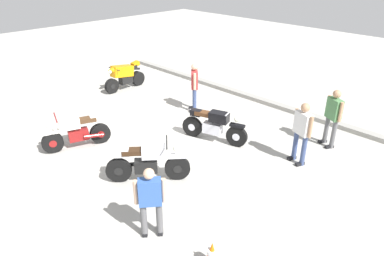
{
  "coord_description": "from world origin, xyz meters",
  "views": [
    {
      "loc": [
        7.78,
        -6.2,
        5.13
      ],
      "look_at": [
        1.44,
        0.05,
        0.75
      ],
      "focal_mm": 33.26,
      "sensor_mm": 36.0,
      "label": 1
    }
  ],
  "objects_px": {
    "motorcycle_silver_cruiser": "(147,162)",
    "person_in_red_shirt": "(194,84)",
    "motorcycle_cream_vintage": "(77,132)",
    "traffic_cone": "(212,254)",
    "person_in_green_shirt": "(333,114)",
    "person_in_blue_shirt": "(150,199)",
    "motorcycle_black_cruiser": "(214,125)",
    "motorcycle_orange_sportbike": "(124,75)",
    "person_in_white_shirt": "(302,129)"
  },
  "relations": [
    {
      "from": "motorcycle_cream_vintage",
      "to": "motorcycle_black_cruiser",
      "type": "bearing_deg",
      "value": 159.94
    },
    {
      "from": "motorcycle_cream_vintage",
      "to": "traffic_cone",
      "type": "relative_size",
      "value": 3.58
    },
    {
      "from": "person_in_green_shirt",
      "to": "person_in_blue_shirt",
      "type": "distance_m",
      "value": 6.13
    },
    {
      "from": "person_in_red_shirt",
      "to": "person_in_blue_shirt",
      "type": "relative_size",
      "value": 1.1
    },
    {
      "from": "motorcycle_silver_cruiser",
      "to": "person_in_blue_shirt",
      "type": "height_order",
      "value": "person_in_blue_shirt"
    },
    {
      "from": "motorcycle_orange_sportbike",
      "to": "motorcycle_cream_vintage",
      "type": "bearing_deg",
      "value": 36.34
    },
    {
      "from": "person_in_red_shirt",
      "to": "person_in_green_shirt",
      "type": "distance_m",
      "value": 4.74
    },
    {
      "from": "person_in_blue_shirt",
      "to": "traffic_cone",
      "type": "distance_m",
      "value": 1.53
    },
    {
      "from": "person_in_red_shirt",
      "to": "person_in_blue_shirt",
      "type": "distance_m",
      "value": 6.44
    },
    {
      "from": "person_in_white_shirt",
      "to": "traffic_cone",
      "type": "xyz_separation_m",
      "value": [
        0.79,
        -4.32,
        -0.73
      ]
    },
    {
      "from": "motorcycle_silver_cruiser",
      "to": "person_in_green_shirt",
      "type": "xyz_separation_m",
      "value": [
        2.31,
        4.94,
        0.48
      ]
    },
    {
      "from": "motorcycle_black_cruiser",
      "to": "person_in_green_shirt",
      "type": "bearing_deg",
      "value": 22.11
    },
    {
      "from": "motorcycle_orange_sportbike",
      "to": "person_in_red_shirt",
      "type": "height_order",
      "value": "person_in_red_shirt"
    },
    {
      "from": "person_in_white_shirt",
      "to": "person_in_blue_shirt",
      "type": "xyz_separation_m",
      "value": [
        -0.58,
        -4.6,
        -0.11
      ]
    },
    {
      "from": "motorcycle_orange_sportbike",
      "to": "motorcycle_black_cruiser",
      "type": "bearing_deg",
      "value": 79.33
    },
    {
      "from": "person_in_red_shirt",
      "to": "traffic_cone",
      "type": "distance_m",
      "value": 7.2
    },
    {
      "from": "motorcycle_orange_sportbike",
      "to": "person_in_green_shirt",
      "type": "height_order",
      "value": "person_in_green_shirt"
    },
    {
      "from": "motorcycle_black_cruiser",
      "to": "person_in_blue_shirt",
      "type": "height_order",
      "value": "person_in_blue_shirt"
    },
    {
      "from": "person_in_red_shirt",
      "to": "motorcycle_orange_sportbike",
      "type": "bearing_deg",
      "value": -39.57
    },
    {
      "from": "motorcycle_silver_cruiser",
      "to": "person_in_red_shirt",
      "type": "height_order",
      "value": "person_in_red_shirt"
    },
    {
      "from": "motorcycle_black_cruiser",
      "to": "motorcycle_silver_cruiser",
      "type": "bearing_deg",
      "value": -103.19
    },
    {
      "from": "traffic_cone",
      "to": "motorcycle_cream_vintage",
      "type": "bearing_deg",
      "value": 175.34
    },
    {
      "from": "person_in_green_shirt",
      "to": "motorcycle_cream_vintage",
      "type": "bearing_deg",
      "value": -14.8
    },
    {
      "from": "person_in_green_shirt",
      "to": "person_in_blue_shirt",
      "type": "height_order",
      "value": "person_in_green_shirt"
    },
    {
      "from": "motorcycle_orange_sportbike",
      "to": "motorcycle_cream_vintage",
      "type": "xyz_separation_m",
      "value": [
        3.19,
        -3.89,
        -0.11
      ]
    },
    {
      "from": "motorcycle_black_cruiser",
      "to": "motorcycle_cream_vintage",
      "type": "distance_m",
      "value": 4.01
    },
    {
      "from": "motorcycle_silver_cruiser",
      "to": "person_in_green_shirt",
      "type": "relative_size",
      "value": 0.96
    },
    {
      "from": "motorcycle_orange_sportbike",
      "to": "person_in_red_shirt",
      "type": "bearing_deg",
      "value": 94.36
    },
    {
      "from": "motorcycle_black_cruiser",
      "to": "traffic_cone",
      "type": "bearing_deg",
      "value": -66.74
    },
    {
      "from": "person_in_green_shirt",
      "to": "person_in_blue_shirt",
      "type": "xyz_separation_m",
      "value": [
        -0.71,
        -6.09,
        -0.11
      ]
    },
    {
      "from": "motorcycle_orange_sportbike",
      "to": "person_in_blue_shirt",
      "type": "xyz_separation_m",
      "value": [
        7.56,
        -4.64,
        0.29
      ]
    },
    {
      "from": "motorcycle_cream_vintage",
      "to": "person_in_green_shirt",
      "type": "height_order",
      "value": "person_in_green_shirt"
    },
    {
      "from": "motorcycle_orange_sportbike",
      "to": "person_in_red_shirt",
      "type": "xyz_separation_m",
      "value": [
        3.64,
        0.47,
        0.41
      ]
    },
    {
      "from": "motorcycle_orange_sportbike",
      "to": "motorcycle_silver_cruiser",
      "type": "bearing_deg",
      "value": 56.74
    },
    {
      "from": "person_in_white_shirt",
      "to": "person_in_blue_shirt",
      "type": "distance_m",
      "value": 4.64
    },
    {
      "from": "person_in_red_shirt",
      "to": "person_in_green_shirt",
      "type": "height_order",
      "value": "person_in_red_shirt"
    },
    {
      "from": "motorcycle_silver_cruiser",
      "to": "person_in_white_shirt",
      "type": "height_order",
      "value": "person_in_white_shirt"
    },
    {
      "from": "motorcycle_silver_cruiser",
      "to": "traffic_cone",
      "type": "bearing_deg",
      "value": -65.91
    },
    {
      "from": "motorcycle_black_cruiser",
      "to": "person_in_red_shirt",
      "type": "bearing_deg",
      "value": 130.3
    },
    {
      "from": "motorcycle_cream_vintage",
      "to": "person_in_green_shirt",
      "type": "bearing_deg",
      "value": 155.25
    },
    {
      "from": "motorcycle_black_cruiser",
      "to": "motorcycle_orange_sportbike",
      "type": "bearing_deg",
      "value": 153.6
    },
    {
      "from": "person_in_red_shirt",
      "to": "person_in_blue_shirt",
      "type": "xyz_separation_m",
      "value": [
        3.92,
        -5.11,
        -0.12
      ]
    },
    {
      "from": "motorcycle_silver_cruiser",
      "to": "person_in_red_shirt",
      "type": "bearing_deg",
      "value": 70.96
    },
    {
      "from": "motorcycle_silver_cruiser",
      "to": "person_in_white_shirt",
      "type": "relative_size",
      "value": 0.97
    },
    {
      "from": "motorcycle_silver_cruiser",
      "to": "motorcycle_orange_sportbike",
      "type": "distance_m",
      "value": 6.91
    },
    {
      "from": "person_in_green_shirt",
      "to": "traffic_cone",
      "type": "height_order",
      "value": "person_in_green_shirt"
    },
    {
      "from": "person_in_red_shirt",
      "to": "traffic_cone",
      "type": "xyz_separation_m",
      "value": [
        5.29,
        -4.83,
        -0.74
      ]
    },
    {
      "from": "motorcycle_silver_cruiser",
      "to": "motorcycle_orange_sportbike",
      "type": "height_order",
      "value": "motorcycle_orange_sportbike"
    },
    {
      "from": "motorcycle_black_cruiser",
      "to": "person_in_white_shirt",
      "type": "relative_size",
      "value": 1.17
    },
    {
      "from": "person_in_blue_shirt",
      "to": "traffic_cone",
      "type": "height_order",
      "value": "person_in_blue_shirt"
    }
  ]
}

